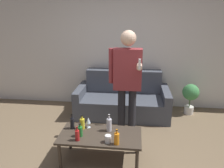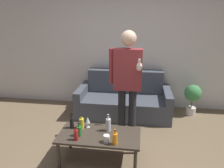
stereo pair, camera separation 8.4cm
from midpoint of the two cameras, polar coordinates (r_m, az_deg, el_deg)
The scene contains 13 objects.
wall_back at distance 4.62m, azimuth 2.46°, elevation 10.48°, with size 8.00×0.06×2.70m.
couch at distance 4.43m, azimuth 2.25°, elevation -4.01°, with size 1.81×0.89×0.84m.
coffee_table at distance 3.02m, azimuth -3.91°, elevation -13.73°, with size 1.10×0.55×0.41m.
bottle_orange at distance 3.04m, azimuth -1.58°, elevation -10.52°, with size 0.07×0.07×0.25m.
bottle_green at distance 2.88m, azimuth -9.91°, elevation -13.00°, with size 0.06×0.06×0.19m.
bottle_dark at distance 3.15m, azimuth -11.12°, elevation -9.96°, with size 0.06×0.06×0.22m.
bottle_yellow at distance 3.13m, azimuth -8.57°, elevation -10.15°, with size 0.07×0.07×0.21m.
bottle_red at distance 2.96m, azimuth -9.18°, elevation -12.06°, with size 0.07×0.07×0.19m.
bottle_clear at distance 2.76m, azimuth 0.31°, elevation -14.01°, with size 0.07×0.07×0.21m.
wine_glass_near at distance 3.13m, azimuth -7.01°, elevation -9.46°, with size 0.07×0.07×0.16m.
cup_on_table at distance 2.82m, azimuth -1.92°, elevation -14.12°, with size 0.08×0.08×0.10m.
person_standing_front at distance 3.32m, azimuth 3.25°, elevation 1.73°, with size 0.50×0.44×1.73m.
potted_plant at distance 4.60m, azimuth 19.33°, elevation -2.62°, with size 0.32×0.32×0.63m.
Camera 1 is at (0.28, -2.34, 1.95)m, focal length 35.00 mm.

